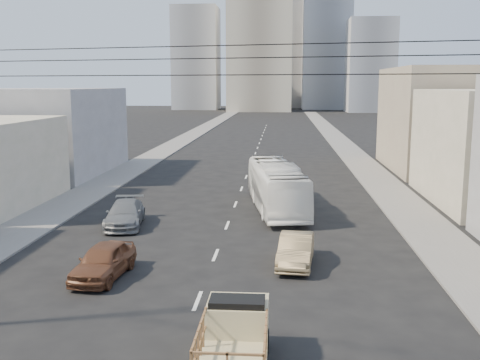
# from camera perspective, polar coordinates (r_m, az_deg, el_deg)

# --- Properties ---
(sidewalk_left) EXTENTS (3.50, 180.00, 0.12)m
(sidewalk_left) POSITION_cam_1_polar(r_m,az_deg,el_deg) (84.45, -5.97, 3.98)
(sidewalk_left) COLOR slate
(sidewalk_left) RESTS_ON ground
(sidewalk_right) EXTENTS (3.50, 180.00, 0.12)m
(sidewalk_right) POSITION_cam_1_polar(r_m,az_deg,el_deg) (83.55, 10.13, 3.82)
(sidewalk_right) COLOR slate
(sidewalk_right) RESTS_ON ground
(lane_dashes) EXTENTS (0.15, 104.00, 0.01)m
(lane_dashes) POSITION_cam_1_polar(r_m,az_deg,el_deg) (66.30, 1.46, 2.43)
(lane_dashes) COLOR silver
(lane_dashes) RESTS_ON ground
(flatbed_pickup) EXTENTS (1.95, 4.41, 1.90)m
(flatbed_pickup) POSITION_cam_1_polar(r_m,az_deg,el_deg) (17.10, -0.52, -15.51)
(flatbed_pickup) COLOR tan
(flatbed_pickup) RESTS_ON ground
(city_bus) EXTENTS (4.44, 11.76, 3.20)m
(city_bus) POSITION_cam_1_polar(r_m,az_deg,el_deg) (37.82, 3.73, -0.66)
(city_bus) COLOR white
(city_bus) RESTS_ON ground
(sedan_brown) EXTENTS (2.15, 4.56, 1.51)m
(sedan_brown) POSITION_cam_1_polar(r_m,az_deg,el_deg) (25.48, -13.70, -8.00)
(sedan_brown) COLOR brown
(sedan_brown) RESTS_ON ground
(sedan_tan) EXTENTS (1.93, 4.47, 1.43)m
(sedan_tan) POSITION_cam_1_polar(r_m,az_deg,el_deg) (26.61, 5.69, -7.09)
(sedan_tan) COLOR #8E7853
(sedan_tan) RESTS_ON ground
(sedan_grey) EXTENTS (2.76, 5.31, 1.47)m
(sedan_grey) POSITION_cam_1_polar(r_m,az_deg,el_deg) (34.29, -11.60, -3.39)
(sedan_grey) COLOR slate
(sedan_grey) RESTS_ON ground
(overhead_wires) EXTENTS (23.01, 5.02, 0.72)m
(overhead_wires) POSITION_cam_1_polar(r_m,az_deg,el_deg) (14.57, -8.67, 11.91)
(overhead_wires) COLOR black
(overhead_wires) RESTS_ON ground
(bldg_right_far) EXTENTS (12.00, 16.00, 10.00)m
(bldg_right_far) POSITION_cam_1_polar(r_m,az_deg,el_deg) (59.22, 20.84, 5.79)
(bldg_right_far) COLOR gray
(bldg_right_far) RESTS_ON ground
(bldg_left_far) EXTENTS (12.00, 16.00, 8.00)m
(bldg_left_far) POSITION_cam_1_polar(r_m,az_deg,el_deg) (56.63, -19.46, 4.70)
(bldg_left_far) COLOR gray
(bldg_left_far) RESTS_ON ground
(high_rise_tower) EXTENTS (20.00, 20.00, 60.00)m
(high_rise_tower) POSITION_cam_1_polar(r_m,az_deg,el_deg) (184.11, 2.08, 16.42)
(high_rise_tower) COLOR gray
(high_rise_tower) RESTS_ON ground
(midrise_ne) EXTENTS (16.00, 16.00, 40.00)m
(midrise_ne) POSITION_cam_1_polar(r_m,az_deg,el_deg) (198.59, 8.75, 12.93)
(midrise_ne) COLOR gray
(midrise_ne) RESTS_ON ground
(midrise_nw) EXTENTS (15.00, 15.00, 34.00)m
(midrise_nw) POSITION_cam_1_polar(r_m,az_deg,el_deg) (195.09, -4.45, 12.19)
(midrise_nw) COLOR gray
(midrise_nw) RESTS_ON ground
(midrise_back) EXTENTS (18.00, 18.00, 44.00)m
(midrise_back) POSITION_cam_1_polar(r_m,az_deg,el_deg) (213.15, 5.15, 13.31)
(midrise_back) COLOR gray
(midrise_back) RESTS_ON ground
(midrise_east) EXTENTS (14.00, 14.00, 28.00)m
(midrise_east) POSITION_cam_1_polar(r_m,az_deg,el_deg) (179.79, 13.09, 11.23)
(midrise_east) COLOR gray
(midrise_east) RESTS_ON ground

